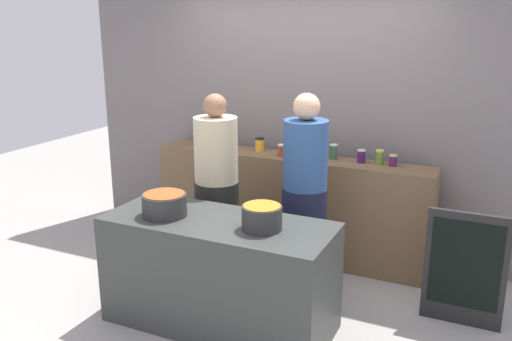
% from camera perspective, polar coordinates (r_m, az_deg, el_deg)
% --- Properties ---
extents(ground, '(12.00, 12.00, 0.00)m').
position_cam_1_polar(ground, '(4.55, -1.92, -13.96)').
color(ground, '#999690').
extents(storefront_wall, '(4.80, 0.12, 3.00)m').
position_cam_1_polar(storefront_wall, '(5.34, 5.05, 7.57)').
color(storefront_wall, slate).
rests_on(storefront_wall, ground).
extents(display_shelf, '(2.70, 0.36, 1.00)m').
position_cam_1_polar(display_shelf, '(5.25, 3.47, -3.76)').
color(display_shelf, brown).
rests_on(display_shelf, ground).
extents(prep_table, '(1.70, 0.70, 0.84)m').
position_cam_1_polar(prep_table, '(4.12, -3.90, -10.74)').
color(prep_table, '#353936').
rests_on(prep_table, ground).
extents(preserve_jar_0, '(0.09, 0.09, 0.12)m').
position_cam_1_polar(preserve_jar_0, '(5.56, -6.17, 3.30)').
color(preserve_jar_0, '#CD6C05').
rests_on(preserve_jar_0, display_shelf).
extents(preserve_jar_1, '(0.07, 0.07, 0.14)m').
position_cam_1_polar(preserve_jar_1, '(5.45, -4.31, 3.23)').
color(preserve_jar_1, '#5A1454').
rests_on(preserve_jar_1, display_shelf).
extents(preserve_jar_2, '(0.09, 0.09, 0.13)m').
position_cam_1_polar(preserve_jar_2, '(5.29, 0.39, 2.79)').
color(preserve_jar_2, gold).
rests_on(preserve_jar_2, display_shelf).
extents(preserve_jar_3, '(0.09, 0.09, 0.12)m').
position_cam_1_polar(preserve_jar_3, '(5.07, 2.76, 2.11)').
color(preserve_jar_3, brown).
rests_on(preserve_jar_3, display_shelf).
extents(preserve_jar_4, '(0.08, 0.08, 0.14)m').
position_cam_1_polar(preserve_jar_4, '(5.10, 4.93, 2.28)').
color(preserve_jar_4, red).
rests_on(preserve_jar_4, display_shelf).
extents(preserve_jar_5, '(0.09, 0.09, 0.10)m').
position_cam_1_polar(preserve_jar_5, '(5.02, 6.48, 1.80)').
color(preserve_jar_5, brown).
rests_on(preserve_jar_5, display_shelf).
extents(preserve_jar_6, '(0.07, 0.07, 0.14)m').
position_cam_1_polar(preserve_jar_6, '(5.02, 8.16, 1.98)').
color(preserve_jar_6, '#335E3B').
rests_on(preserve_jar_6, display_shelf).
extents(preserve_jar_7, '(0.07, 0.07, 0.12)m').
position_cam_1_polar(preserve_jar_7, '(4.94, 11.02, 1.49)').
color(preserve_jar_7, '#411654').
rests_on(preserve_jar_7, display_shelf).
extents(preserve_jar_8, '(0.07, 0.07, 0.13)m').
position_cam_1_polar(preserve_jar_8, '(4.92, 12.88, 1.41)').
color(preserve_jar_8, olive).
rests_on(preserve_jar_8, display_shelf).
extents(preserve_jar_9, '(0.07, 0.07, 0.10)m').
position_cam_1_polar(preserve_jar_9, '(4.88, 14.24, 1.04)').
color(preserve_jar_9, '#4C1D52').
rests_on(preserve_jar_9, display_shelf).
extents(cooking_pot_left, '(0.33, 0.33, 0.17)m').
position_cam_1_polar(cooking_pot_left, '(4.07, -9.62, -3.56)').
color(cooking_pot_left, '#2D2D2D').
rests_on(cooking_pot_left, prep_table).
extents(cooking_pot_center, '(0.28, 0.28, 0.17)m').
position_cam_1_polar(cooking_pot_center, '(3.75, 0.62, -4.97)').
color(cooking_pot_center, '#2D2D2D').
rests_on(cooking_pot_center, prep_table).
extents(cook_with_tongs, '(0.39, 0.39, 1.66)m').
position_cam_1_polar(cook_with_tongs, '(4.70, -4.14, -3.00)').
color(cook_with_tongs, black).
rests_on(cook_with_tongs, ground).
extents(cook_in_cap, '(0.38, 0.38, 1.69)m').
position_cam_1_polar(cook_in_cap, '(4.49, 5.10, -3.66)').
color(cook_in_cap, '#191B32').
rests_on(cook_in_cap, ground).
extents(chalkboard_sign, '(0.59, 0.05, 0.90)m').
position_cam_1_polar(chalkboard_sign, '(4.38, 21.13, -9.65)').
color(chalkboard_sign, black).
rests_on(chalkboard_sign, ground).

